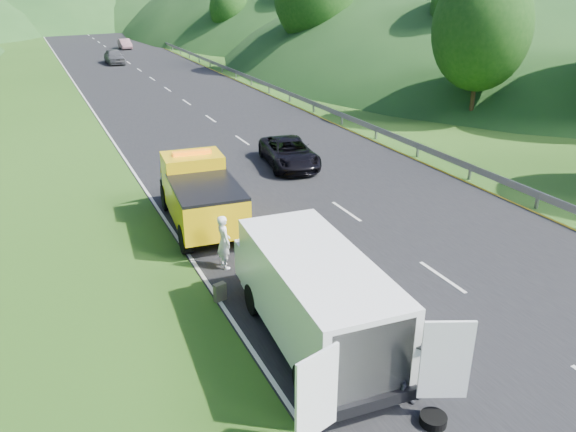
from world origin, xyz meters
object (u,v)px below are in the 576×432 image
passing_suv (289,166)px  white_van (313,293)px  tow_truck (200,194)px  suitcase (220,292)px  child (257,289)px  woman (225,267)px  spare_tire (433,424)px  worker (413,400)px

passing_suv → white_van: bearing=-103.1°
tow_truck → white_van: tow_truck is taller
suitcase → white_van: bearing=-61.9°
tow_truck → suitcase: 5.76m
suitcase → passing_suv: 13.06m
passing_suv → suitcase: bearing=-114.4°
child → suitcase: suitcase is taller
suitcase → passing_suv: (7.31, 10.82, -0.28)m
woman → child: (0.42, -1.75, 0.00)m
woman → suitcase: (-0.80, -1.90, 0.28)m
white_van → passing_suv: bearing=71.4°
tow_truck → suitcase: size_ratio=11.12×
tow_truck → spare_tire: size_ratio=10.85×
woman → suitcase: 2.08m
worker → suitcase: 6.44m
suitcase → woman: bearing=67.1°
child → worker: (1.37, -6.04, 0.00)m
tow_truck → spare_tire: 12.38m
woman → suitcase: size_ratio=3.21×
woman → worker: size_ratio=0.99×
white_van → child: white_van is taller
white_van → tow_truck: bearing=97.0°
worker → suitcase: (-2.59, 5.89, 0.28)m
tow_truck → spare_tire: tow_truck is taller
child → worker: size_ratio=0.52×
child → passing_suv: 12.28m
white_van → woman: white_van is taller
spare_tire → passing_suv: passing_suv is taller
white_van → woman: size_ratio=4.03×
spare_tire → tow_truck: bearing=96.5°
tow_truck → suitcase: bearing=-96.5°
worker → passing_suv: size_ratio=0.37×
suitcase → spare_tire: size_ratio=0.98×
child → worker: 6.20m
suitcase → passing_suv: passing_suv is taller
spare_tire → passing_suv: bearing=74.7°
tow_truck → worker: (1.47, -11.45, -1.29)m
passing_suv → tow_truck: bearing=-130.0°
woman → white_van: bearing=-174.3°
tow_truck → worker: size_ratio=3.44×
woman → spare_tire: 8.74m
tow_truck → passing_suv: 8.22m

